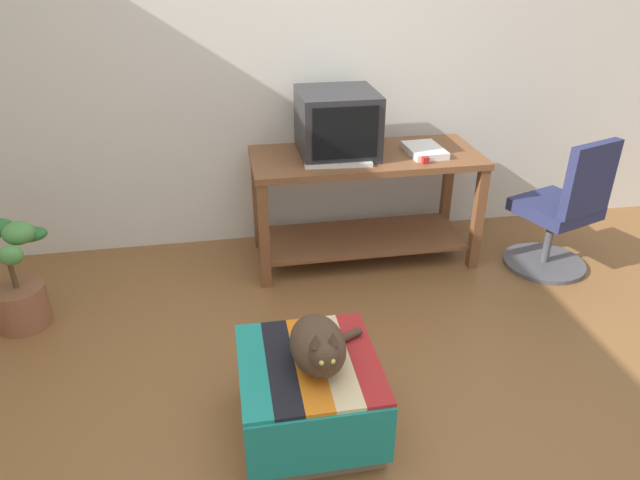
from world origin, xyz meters
TOP-DOWN VIEW (x-y plane):
  - ground_plane at (0.00, 0.00)m, footprint 14.00×14.00m
  - back_wall at (0.00, 2.05)m, footprint 8.00×0.10m
  - desk at (0.47, 1.60)m, footprint 1.43×0.61m
  - tv_monitor at (0.30, 1.65)m, footprint 0.47×0.48m
  - keyboard at (0.27, 1.46)m, footprint 0.41×0.18m
  - book at (0.84, 1.55)m, footprint 0.23×0.31m
  - ottoman_with_blanket at (-0.12, 0.14)m, footprint 0.58×0.61m
  - cat at (-0.08, 0.11)m, footprint 0.34×0.37m
  - potted_plant at (-1.57, 1.18)m, footprint 0.43×0.37m
  - office_chair at (1.64, 1.22)m, footprint 0.54×0.54m
  - stapler at (0.78, 1.42)m, footprint 0.04×0.11m
  - pen at (0.91, 1.66)m, footprint 0.13×0.06m

SIDE VIEW (x-z plane):
  - ground_plane at x=0.00m, z-range 0.00..0.00m
  - ottoman_with_blanket at x=-0.12m, z-range 0.00..0.37m
  - potted_plant at x=-1.57m, z-range -0.02..0.60m
  - office_chair at x=1.64m, z-range -0.06..0.83m
  - cat at x=-0.08m, z-range 0.35..0.60m
  - desk at x=0.47m, z-range 0.13..0.85m
  - pen at x=0.91m, z-range 0.72..0.73m
  - keyboard at x=0.27m, z-range 0.72..0.75m
  - stapler at x=0.78m, z-range 0.72..0.76m
  - book at x=0.84m, z-range 0.72..0.76m
  - tv_monitor at x=0.30m, z-range 0.72..1.11m
  - back_wall at x=0.00m, z-range 0.00..2.60m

